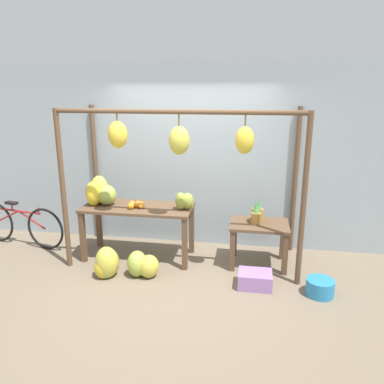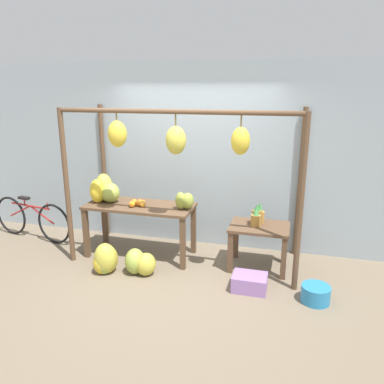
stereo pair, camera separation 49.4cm
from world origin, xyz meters
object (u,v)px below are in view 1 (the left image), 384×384
object	(u,v)px
banana_pile_on_table	(100,192)
banana_pile_ground_left	(107,264)
orange_pile	(137,205)
pineapple_cluster	(257,214)
blue_bucket	(320,287)
fruit_crate_white	(255,279)
papaya_pile	(184,201)
banana_pile_ground_right	(142,265)
parked_bicycle	(20,224)

from	to	relation	value
banana_pile_on_table	banana_pile_ground_left	size ratio (longest dim) A/B	1.12
orange_pile	banana_pile_ground_left	bearing A→B (deg)	-111.46
pineapple_cluster	blue_bucket	distance (m)	1.26
pineapple_cluster	fruit_crate_white	xyz separation A→B (m)	(0.00, -0.69, -0.64)
orange_pile	papaya_pile	world-z (taller)	papaya_pile
orange_pile	blue_bucket	bearing A→B (deg)	-14.14
banana_pile_ground_left	blue_bucket	distance (m)	2.70
pineapple_cluster	banana_pile_ground_right	distance (m)	1.71
banana_pile_ground_left	banana_pile_ground_right	bearing A→B (deg)	11.86
orange_pile	pineapple_cluster	bearing A→B (deg)	4.90
pineapple_cluster	blue_bucket	xyz separation A→B (m)	(0.77, -0.76, -0.63)
banana_pile_on_table	banana_pile_ground_right	world-z (taller)	banana_pile_on_table
papaya_pile	parked_bicycle	bearing A→B (deg)	177.21
banana_pile_ground_left	pineapple_cluster	bearing A→B (deg)	21.67
fruit_crate_white	parked_bicycle	xyz separation A→B (m)	(-3.66, 0.71, 0.25)
pineapple_cluster	fruit_crate_white	size ratio (longest dim) A/B	0.69
orange_pile	pineapple_cluster	xyz separation A→B (m)	(1.68, 0.14, -0.09)
fruit_crate_white	papaya_pile	xyz separation A→B (m)	(-1.00, 0.58, 0.80)
papaya_pile	banana_pile_on_table	bearing A→B (deg)	178.66
pineapple_cluster	parked_bicycle	xyz separation A→B (m)	(-3.66, 0.02, -0.39)
banana_pile_ground_right	blue_bucket	world-z (taller)	banana_pile_ground_right
blue_bucket	parked_bicycle	xyz separation A→B (m)	(-4.43, 0.78, 0.25)
orange_pile	fruit_crate_white	world-z (taller)	orange_pile
banana_pile_on_table	pineapple_cluster	distance (m)	2.25
banana_pile_on_table	parked_bicycle	bearing A→B (deg)	175.94
parked_bicycle	papaya_pile	bearing A→B (deg)	-2.79
orange_pile	blue_bucket	size ratio (longest dim) A/B	0.73
fruit_crate_white	parked_bicycle	bearing A→B (deg)	169.00
banana_pile_ground_right	papaya_pile	distance (m)	1.03
blue_bucket	parked_bicycle	world-z (taller)	parked_bicycle
papaya_pile	banana_pile_ground_left	bearing A→B (deg)	-144.55
pineapple_cluster	banana_pile_ground_left	size ratio (longest dim) A/B	0.68
blue_bucket	papaya_pile	size ratio (longest dim) A/B	1.10
banana_pile_on_table	papaya_pile	bearing A→B (deg)	-1.34
banana_pile_ground_left	papaya_pile	world-z (taller)	papaya_pile
banana_pile_ground_right	banana_pile_on_table	bearing A→B (deg)	142.87
banana_pile_on_table	fruit_crate_white	size ratio (longest dim) A/B	1.14
banana_pile_on_table	orange_pile	bearing A→B (deg)	-6.44
parked_bicycle	banana_pile_ground_left	bearing A→B (deg)	-24.29
papaya_pile	fruit_crate_white	bearing A→B (deg)	-30.10
banana_pile_ground_right	parked_bicycle	bearing A→B (deg)	162.57
orange_pile	banana_pile_ground_left	distance (m)	0.92
blue_bucket	orange_pile	bearing A→B (deg)	165.86
orange_pile	banana_pile_ground_right	xyz separation A→B (m)	(0.21, -0.52, -0.66)
banana_pile_on_table	blue_bucket	size ratio (longest dim) A/B	1.43
banana_pile_on_table	orange_pile	xyz separation A→B (m)	(0.56, -0.06, -0.14)
blue_bucket	parked_bicycle	bearing A→B (deg)	170.00
banana_pile_ground_left	parked_bicycle	distance (m)	1.91
pineapple_cluster	parked_bicycle	distance (m)	3.68
banana_pile_ground_right	parked_bicycle	distance (m)	2.30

